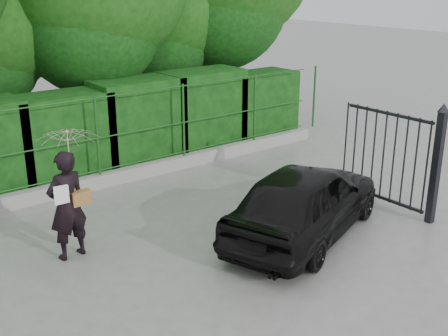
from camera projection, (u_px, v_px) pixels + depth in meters
ground at (202, 270)px, 9.18m from camera, size 80.00×80.00×0.00m
kerb at (84, 185)px, 12.49m from camera, size 14.00×0.25×0.30m
fence at (90, 138)px, 12.27m from camera, size 14.13×0.06×1.80m
hedge at (57, 137)px, 12.87m from camera, size 14.20×1.20×2.30m
gate at (415, 158)px, 10.93m from camera, size 0.22×2.33×2.36m
woman at (69, 175)px, 9.23m from camera, size 1.02×1.01×2.23m
car at (305, 200)px, 10.18m from camera, size 4.41×2.93×1.39m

